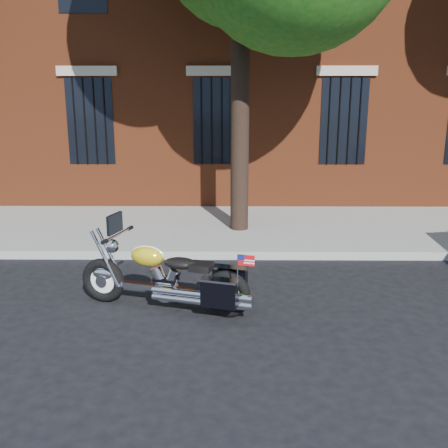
{
  "coord_description": "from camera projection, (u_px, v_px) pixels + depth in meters",
  "views": [
    {
      "loc": [
        0.28,
        -6.96,
        2.72
      ],
      "look_at": [
        0.21,
        0.8,
        0.77
      ],
      "focal_mm": 40.0,
      "sensor_mm": 36.0,
      "label": 1
    }
  ],
  "objects": [
    {
      "name": "sidewalk",
      "position": [
        215.0,
        228.0,
        10.56
      ],
      "size": [
        40.0,
        3.6,
        0.15
      ],
      "primitive_type": "cube",
      "color": "gray",
      "rests_on": "ground"
    },
    {
      "name": "curb",
      "position": [
        212.0,
        254.0,
        8.74
      ],
      "size": [
        40.0,
        0.16,
        0.15
      ],
      "primitive_type": "cube",
      "color": "gray",
      "rests_on": "ground"
    },
    {
      "name": "ground",
      "position": [
        209.0,
        287.0,
        7.42
      ],
      "size": [
        120.0,
        120.0,
        0.0
      ],
      "primitive_type": "plane",
      "color": "black",
      "rests_on": "ground"
    },
    {
      "name": "motorcycle",
      "position": [
        171.0,
        280.0,
        6.51
      ],
      "size": [
        2.34,
        1.15,
        1.26
      ],
      "rotation": [
        0.0,
        0.0,
        -0.28
      ],
      "color": "black",
      "rests_on": "ground"
    }
  ]
}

